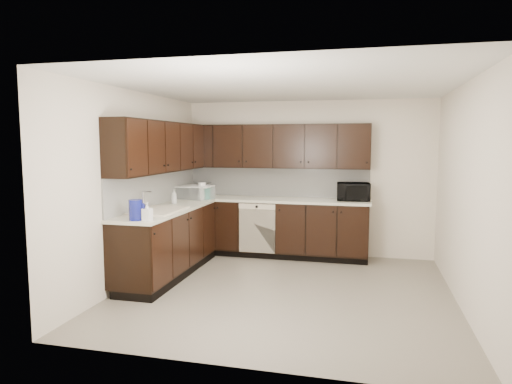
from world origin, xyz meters
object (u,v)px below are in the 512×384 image
(storage_bin, at_px, (195,193))
(blue_pitcher, at_px, (136,210))
(toaster_oven, at_px, (201,190))
(sink, at_px, (158,216))
(microwave, at_px, (353,192))

(storage_bin, bearing_deg, blue_pitcher, -87.94)
(toaster_oven, height_order, blue_pitcher, blue_pitcher)
(sink, relative_size, blue_pitcher, 3.44)
(sink, height_order, microwave, microwave)
(toaster_oven, distance_m, blue_pitcher, 2.44)
(toaster_oven, bearing_deg, storage_bin, -89.06)
(microwave, bearing_deg, storage_bin, -176.07)
(sink, relative_size, microwave, 1.65)
(microwave, xyz_separation_m, storage_bin, (-2.45, -0.37, -0.04))
(sink, xyz_separation_m, storage_bin, (-0.02, 1.36, 0.16))
(microwave, relative_size, toaster_oven, 1.49)
(toaster_oven, relative_size, blue_pitcher, 1.40)
(sink, distance_m, blue_pitcher, 0.71)
(sink, bearing_deg, blue_pitcher, -85.18)
(sink, bearing_deg, toaster_oven, 92.26)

